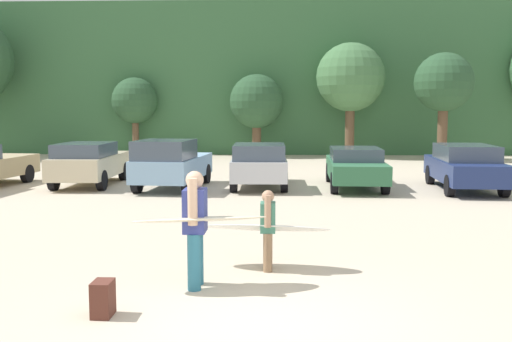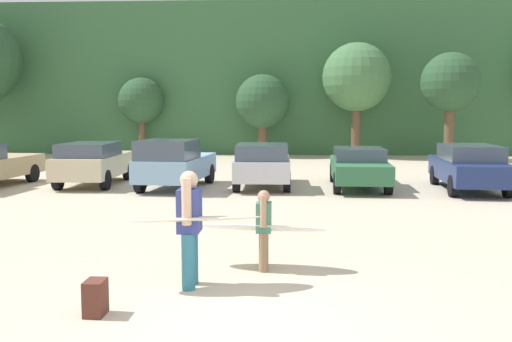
# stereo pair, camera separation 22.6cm
# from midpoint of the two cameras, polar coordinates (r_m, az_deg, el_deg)

# --- Properties ---
(ground_plane) EXTENTS (120.00, 120.00, 0.00)m
(ground_plane) POSITION_cam_midpoint_polar(r_m,az_deg,el_deg) (7.28, -0.03, -14.73)
(ground_plane) COLOR beige
(hillside_ridge) EXTENTS (108.00, 12.00, 8.63)m
(hillside_ridge) POSITION_cam_midpoint_polar(r_m,az_deg,el_deg) (39.12, 2.71, 8.59)
(hillside_ridge) COLOR #38663D
(hillside_ridge) RESTS_ON ground_plane
(tree_ridge_back) EXTENTS (2.56, 2.56, 4.34)m
(tree_ridge_back) POSITION_cam_midpoint_polar(r_m,az_deg,el_deg) (33.47, -10.93, 6.72)
(tree_ridge_back) COLOR brown
(tree_ridge_back) RESTS_ON ground_plane
(tree_center_left) EXTENTS (2.93, 2.93, 4.48)m
(tree_center_left) POSITION_cam_midpoint_polar(r_m,az_deg,el_deg) (31.94, 0.85, 6.76)
(tree_center_left) COLOR brown
(tree_center_left) RESTS_ON ground_plane
(tree_left) EXTENTS (3.67, 3.67, 6.12)m
(tree_left) POSITION_cam_midpoint_polar(r_m,az_deg,el_deg) (31.95, 10.01, 8.95)
(tree_left) COLOR brown
(tree_left) RESTS_ON ground_plane
(tree_center_right) EXTENTS (2.96, 2.96, 5.42)m
(tree_center_right) POSITION_cam_midpoint_polar(r_m,az_deg,el_deg) (31.16, 18.67, 8.12)
(tree_center_right) COLOR brown
(tree_center_right) RESTS_ON ground_plane
(parked_car_champagne) EXTENTS (1.82, 4.19, 1.47)m
(parked_car_champagne) POSITION_cam_midpoint_polar(r_m,az_deg,el_deg) (20.62, -15.28, 0.85)
(parked_car_champagne) COLOR beige
(parked_car_champagne) RESTS_ON ground_plane
(parked_car_sky_blue) EXTENTS (2.12, 4.18, 1.63)m
(parked_car_sky_blue) POSITION_cam_midpoint_polar(r_m,az_deg,el_deg) (19.09, -7.63, 0.75)
(parked_car_sky_blue) COLOR #84ADD1
(parked_car_sky_blue) RESTS_ON ground_plane
(parked_car_silver) EXTENTS (1.86, 4.12, 1.47)m
(parked_car_silver) POSITION_cam_midpoint_polar(r_m,az_deg,el_deg) (19.28, 0.98, 0.71)
(parked_car_silver) COLOR silver
(parked_car_silver) RESTS_ON ground_plane
(parked_car_forest_green) EXTENTS (1.89, 4.59, 1.32)m
(parked_car_forest_green) POSITION_cam_midpoint_polar(r_m,az_deg,el_deg) (19.51, 10.33, 0.46)
(parked_car_forest_green) COLOR #2D6642
(parked_car_forest_green) RESTS_ON ground_plane
(parked_car_navy) EXTENTS (1.99, 4.55, 1.46)m
(parked_car_navy) POSITION_cam_midpoint_polar(r_m,az_deg,el_deg) (19.73, 20.39, 0.43)
(parked_car_navy) COLOR navy
(parked_car_navy) RESTS_ON ground_plane
(person_adult) EXTENTS (0.31, 0.60, 1.71)m
(person_adult) POSITION_cam_midpoint_polar(r_m,az_deg,el_deg) (8.50, -5.75, -4.96)
(person_adult) COLOR teal
(person_adult) RESTS_ON ground_plane
(person_child) EXTENTS (0.24, 0.47, 1.30)m
(person_child) POSITION_cam_midpoint_polar(r_m,az_deg,el_deg) (9.39, 1.45, -5.30)
(person_child) COLOR #8C6B4C
(person_child) RESTS_ON ground_plane
(surfboard_cream) EXTENTS (2.04, 1.00, 0.16)m
(surfboard_cream) POSITION_cam_midpoint_polar(r_m,az_deg,el_deg) (8.46, -5.34, -4.69)
(surfboard_cream) COLOR beige
(surfboard_white) EXTENTS (2.15, 0.80, 0.25)m
(surfboard_white) POSITION_cam_midpoint_polar(r_m,az_deg,el_deg) (9.51, 1.23, -5.58)
(surfboard_white) COLOR white
(backpack_dropped) EXTENTS (0.24, 0.34, 0.45)m
(backpack_dropped) POSITION_cam_midpoint_polar(r_m,az_deg,el_deg) (7.74, -14.59, -11.88)
(backpack_dropped) COLOR #592D23
(backpack_dropped) RESTS_ON ground_plane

